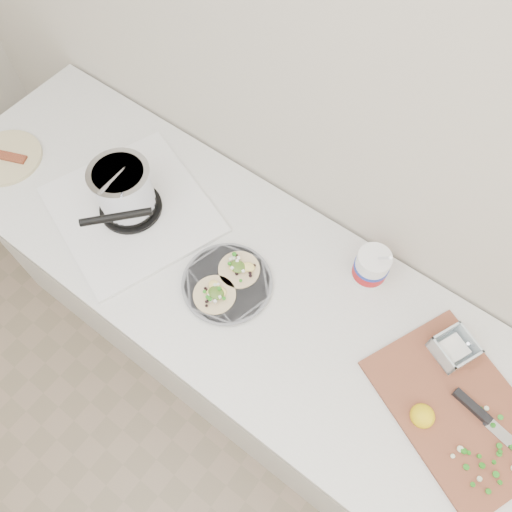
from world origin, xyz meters
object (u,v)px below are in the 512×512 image
Objects in this scene: cutboard at (461,403)px; bacon_plate at (6,158)px; stove at (127,197)px; taco_plate at (227,282)px; tub at (372,266)px.

cutboard is 1.59m from bacon_plate.
bacon_plate is (-0.49, -0.10, -0.07)m from stove.
cutboard reaches higher than taco_plate.
cutboard is (0.69, 0.09, 0.00)m from taco_plate.
stove is 0.76m from tub.
cutboard is at bearing 7.45° from taco_plate.
tub is 0.42m from cutboard.
tub is at bearing 38.70° from stove.
stove is at bearing -152.35° from cutboard.
tub is (0.32, 0.27, 0.05)m from taco_plate.
tub reaches higher than taco_plate.
taco_plate is 0.89m from bacon_plate.
bacon_plate is at bearing -163.92° from tub.
stove reaches higher than bacon_plate.
bacon_plate is (-1.20, -0.35, -0.06)m from tub.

